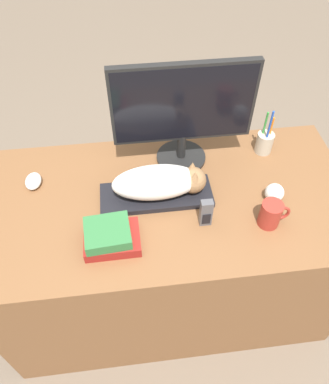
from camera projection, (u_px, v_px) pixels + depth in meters
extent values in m
plane|color=#6B5B4C|center=(179.00, 359.00, 1.84)|extent=(12.00, 12.00, 0.00)
cube|color=brown|center=(170.00, 251.00, 1.79)|extent=(1.50, 0.76, 0.78)
cube|color=black|center=(156.00, 195.00, 1.50)|extent=(0.44, 0.16, 0.02)
ellipsoid|color=white|center=(156.00, 182.00, 1.44)|extent=(0.34, 0.15, 0.13)
sphere|color=olive|center=(193.00, 180.00, 1.45)|extent=(0.10, 0.10, 0.10)
cone|color=olive|center=(195.00, 176.00, 1.40)|extent=(0.04, 0.04, 0.04)
cone|color=olive|center=(193.00, 166.00, 1.43)|extent=(0.04, 0.04, 0.04)
cylinder|color=black|center=(181.00, 157.00, 1.65)|extent=(0.21, 0.21, 0.02)
cylinder|color=black|center=(182.00, 146.00, 1.60)|extent=(0.04, 0.04, 0.12)
cube|color=black|center=(183.00, 103.00, 1.44)|extent=(0.57, 0.03, 0.34)
cube|color=black|center=(184.00, 105.00, 1.43)|extent=(0.54, 0.01, 0.32)
ellipsoid|color=silver|center=(33.00, 181.00, 1.54)|extent=(0.06, 0.09, 0.04)
cylinder|color=#9E2D23|center=(270.00, 214.00, 1.38)|extent=(0.08, 0.08, 0.11)
torus|color=#9E2D23|center=(281.00, 213.00, 1.38)|extent=(0.07, 0.01, 0.07)
cylinder|color=#B2A893|center=(264.00, 143.00, 1.65)|extent=(0.07, 0.07, 0.10)
cylinder|color=orange|center=(270.00, 131.00, 1.61)|extent=(0.01, 0.01, 0.14)
cylinder|color=#338C38|center=(264.00, 128.00, 1.60)|extent=(0.01, 0.01, 0.17)
cylinder|color=#1E47B2|center=(269.00, 130.00, 1.58)|extent=(0.01, 0.01, 0.19)
sphere|color=silver|center=(274.00, 193.00, 1.47)|extent=(0.08, 0.08, 0.08)
cube|color=#4C4C51|center=(206.00, 213.00, 1.38)|extent=(0.04, 0.03, 0.12)
cube|color=black|center=(206.00, 219.00, 1.38)|extent=(0.03, 0.00, 0.05)
cube|color=maroon|center=(112.00, 239.00, 1.35)|extent=(0.20, 0.15, 0.04)
cube|color=#2D6B38|center=(107.00, 233.00, 1.31)|extent=(0.17, 0.15, 0.04)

